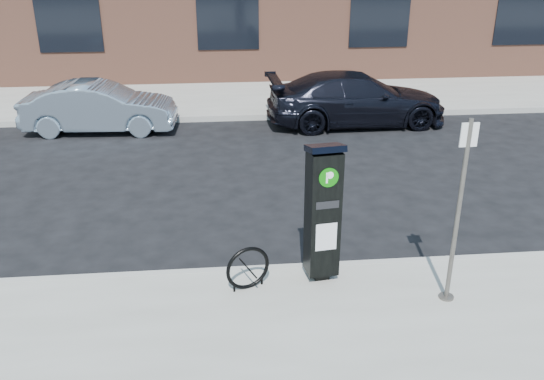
{
  "coord_description": "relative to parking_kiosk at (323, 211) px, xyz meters",
  "views": [
    {
      "loc": [
        -0.42,
        -7.24,
        4.51
      ],
      "look_at": [
        0.32,
        0.5,
        1.15
      ],
      "focal_mm": 38.0,
      "sensor_mm": 36.0,
      "label": 1
    }
  ],
  "objects": [
    {
      "name": "sidewalk_far",
      "position": [
        -0.93,
        14.35,
        -1.1
      ],
      "size": [
        60.0,
        12.0,
        0.15
      ],
      "primitive_type": "cube",
      "color": "gray",
      "rests_on": "ground"
    },
    {
      "name": "curb_far",
      "position": [
        -0.93,
        8.37,
        -1.1
      ],
      "size": [
        60.0,
        0.12,
        0.16
      ],
      "primitive_type": "cube",
      "color": "#9E9B93",
      "rests_on": "ground"
    },
    {
      "name": "sign_pole",
      "position": [
        1.58,
        -0.68,
        0.2
      ],
      "size": [
        0.22,
        0.2,
        2.47
      ],
      "rotation": [
        0.0,
        0.0,
        0.04
      ],
      "color": "#4D4744",
      "rests_on": "sidewalk_near"
    },
    {
      "name": "car_silver",
      "position": [
        -4.36,
        7.75,
        -0.55
      ],
      "size": [
        3.88,
        1.52,
        1.26
      ],
      "primitive_type": "imported",
      "rotation": [
        0.0,
        0.0,
        1.52
      ],
      "color": "#90A5B8",
      "rests_on": "ground"
    },
    {
      "name": "ground",
      "position": [
        -0.93,
        0.35,
        -1.18
      ],
      "size": [
        120.0,
        120.0,
        0.0
      ],
      "primitive_type": "plane",
      "color": "black",
      "rests_on": "ground"
    },
    {
      "name": "curb_near",
      "position": [
        -0.93,
        0.33,
        -1.1
      ],
      "size": [
        60.0,
        0.12,
        0.16
      ],
      "primitive_type": "cube",
      "color": "#9E9B93",
      "rests_on": "ground"
    },
    {
      "name": "parking_kiosk",
      "position": [
        0.0,
        0.0,
        0.0
      ],
      "size": [
        0.51,
        0.46,
        2.01
      ],
      "rotation": [
        0.0,
        0.0,
        0.13
      ],
      "color": "black",
      "rests_on": "sidewalk_near"
    },
    {
      "name": "bike_rack",
      "position": [
        -1.03,
        -0.18,
        -0.72
      ],
      "size": [
        0.61,
        0.28,
        0.63
      ],
      "rotation": [
        0.0,
        0.0,
        0.37
      ],
      "color": "black",
      "rests_on": "sidewalk_near"
    },
    {
      "name": "car_dark",
      "position": [
        2.3,
        7.75,
        -0.49
      ],
      "size": [
        4.8,
        2.09,
        1.37
      ],
      "primitive_type": "imported",
      "rotation": [
        0.0,
        0.0,
        1.61
      ],
      "color": "black",
      "rests_on": "ground"
    }
  ]
}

